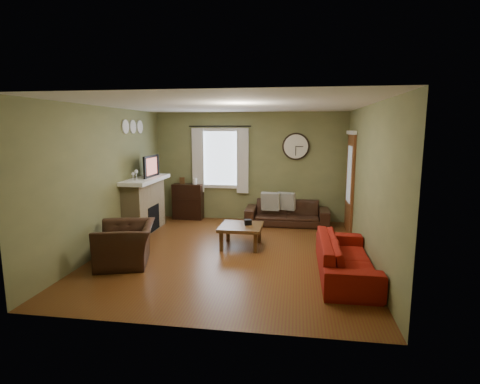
# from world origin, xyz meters

# --- Properties ---
(floor) EXTENTS (4.60, 5.20, 0.00)m
(floor) POSITION_xyz_m (0.00, 0.00, 0.00)
(floor) COLOR #5A3114
(floor) RESTS_ON ground
(ceiling) EXTENTS (4.60, 5.20, 0.00)m
(ceiling) POSITION_xyz_m (0.00, 0.00, 2.60)
(ceiling) COLOR white
(ceiling) RESTS_ON ground
(wall_left) EXTENTS (0.00, 5.20, 2.60)m
(wall_left) POSITION_xyz_m (-2.30, 0.00, 1.30)
(wall_left) COLOR olive
(wall_left) RESTS_ON ground
(wall_right) EXTENTS (0.00, 5.20, 2.60)m
(wall_right) POSITION_xyz_m (2.30, 0.00, 1.30)
(wall_right) COLOR olive
(wall_right) RESTS_ON ground
(wall_back) EXTENTS (4.60, 0.00, 2.60)m
(wall_back) POSITION_xyz_m (0.00, 2.60, 1.30)
(wall_back) COLOR olive
(wall_back) RESTS_ON ground
(wall_front) EXTENTS (4.60, 0.00, 2.60)m
(wall_front) POSITION_xyz_m (0.00, -2.60, 1.30)
(wall_front) COLOR olive
(wall_front) RESTS_ON ground
(fireplace) EXTENTS (0.40, 1.40, 1.10)m
(fireplace) POSITION_xyz_m (-2.10, 1.15, 0.55)
(fireplace) COLOR tan
(fireplace) RESTS_ON floor
(firebox) EXTENTS (0.04, 0.60, 0.55)m
(firebox) POSITION_xyz_m (-1.91, 1.15, 0.30)
(firebox) COLOR black
(firebox) RESTS_ON fireplace
(mantel) EXTENTS (0.58, 1.60, 0.08)m
(mantel) POSITION_xyz_m (-2.07, 1.15, 1.14)
(mantel) COLOR white
(mantel) RESTS_ON fireplace
(tv) EXTENTS (0.08, 0.60, 0.35)m
(tv) POSITION_xyz_m (-2.05, 1.30, 1.35)
(tv) COLOR black
(tv) RESTS_ON mantel
(tv_screen) EXTENTS (0.02, 0.62, 0.36)m
(tv_screen) POSITION_xyz_m (-1.97, 1.30, 1.41)
(tv_screen) COLOR #994C3F
(tv_screen) RESTS_ON mantel
(medallion_left) EXTENTS (0.28, 0.28, 0.03)m
(medallion_left) POSITION_xyz_m (-2.28, 0.80, 2.25)
(medallion_left) COLOR white
(medallion_left) RESTS_ON wall_left
(medallion_mid) EXTENTS (0.28, 0.28, 0.03)m
(medallion_mid) POSITION_xyz_m (-2.28, 1.15, 2.25)
(medallion_mid) COLOR white
(medallion_mid) RESTS_ON wall_left
(medallion_right) EXTENTS (0.28, 0.28, 0.03)m
(medallion_right) POSITION_xyz_m (-2.28, 1.50, 2.25)
(medallion_right) COLOR white
(medallion_right) RESTS_ON wall_left
(window_pane) EXTENTS (1.00, 0.02, 1.30)m
(window_pane) POSITION_xyz_m (-0.70, 2.58, 1.50)
(window_pane) COLOR silver
(window_pane) RESTS_ON wall_back
(curtain_rod) EXTENTS (0.03, 0.03, 1.50)m
(curtain_rod) POSITION_xyz_m (-0.70, 2.48, 2.27)
(curtain_rod) COLOR black
(curtain_rod) RESTS_ON wall_back
(curtain_left) EXTENTS (0.28, 0.04, 1.55)m
(curtain_left) POSITION_xyz_m (-1.25, 2.48, 1.45)
(curtain_left) COLOR silver
(curtain_left) RESTS_ON wall_back
(curtain_right) EXTENTS (0.28, 0.04, 1.55)m
(curtain_right) POSITION_xyz_m (-0.15, 2.48, 1.45)
(curtain_right) COLOR silver
(curtain_right) RESTS_ON wall_back
(wall_clock) EXTENTS (0.64, 0.06, 0.64)m
(wall_clock) POSITION_xyz_m (1.10, 2.55, 1.80)
(wall_clock) COLOR white
(wall_clock) RESTS_ON wall_back
(door) EXTENTS (0.05, 0.90, 2.10)m
(door) POSITION_xyz_m (2.27, 1.85, 1.05)
(door) COLOR brown
(door) RESTS_ON floor
(bookshelf) EXTENTS (0.73, 0.31, 0.87)m
(bookshelf) POSITION_xyz_m (-1.51, 2.42, 0.44)
(bookshelf) COLOR black
(bookshelf) RESTS_ON floor
(book) EXTENTS (0.26, 0.30, 0.02)m
(book) POSITION_xyz_m (-1.42, 2.54, 0.96)
(book) COLOR #492E16
(book) RESTS_ON bookshelf
(sofa_brown) EXTENTS (1.91, 0.75, 0.56)m
(sofa_brown) POSITION_xyz_m (0.93, 2.20, 0.28)
(sofa_brown) COLOR black
(sofa_brown) RESTS_ON floor
(pillow_left) EXTENTS (0.43, 0.17, 0.42)m
(pillow_left) POSITION_xyz_m (0.55, 2.14, 0.55)
(pillow_left) COLOR gray
(pillow_left) RESTS_ON sofa_brown
(pillow_right) EXTENTS (0.43, 0.24, 0.41)m
(pillow_right) POSITION_xyz_m (0.91, 2.23, 0.55)
(pillow_right) COLOR gray
(pillow_right) RESTS_ON sofa_brown
(sofa_red) EXTENTS (0.78, 1.99, 0.58)m
(sofa_red) POSITION_xyz_m (1.89, -0.78, 0.29)
(sofa_red) COLOR maroon
(sofa_red) RESTS_ON floor
(armchair) EXTENTS (1.15, 1.24, 0.66)m
(armchair) POSITION_xyz_m (-1.63, -0.77, 0.33)
(armchair) COLOR black
(armchair) RESTS_ON floor
(coffee_table) EXTENTS (0.80, 0.80, 0.42)m
(coffee_table) POSITION_xyz_m (0.12, 0.39, 0.21)
(coffee_table) COLOR #492E16
(coffee_table) RESTS_ON floor
(tissue_box) EXTENTS (0.16, 0.16, 0.10)m
(tissue_box) POSITION_xyz_m (0.24, 0.46, 0.40)
(tissue_box) COLOR black
(tissue_box) RESTS_ON coffee_table
(wine_glass_a) EXTENTS (0.06, 0.06, 0.18)m
(wine_glass_a) POSITION_xyz_m (-2.05, 0.55, 1.27)
(wine_glass_a) COLOR white
(wine_glass_a) RESTS_ON mantel
(wine_glass_b) EXTENTS (0.08, 0.08, 0.22)m
(wine_glass_b) POSITION_xyz_m (-2.05, 0.70, 1.29)
(wine_glass_b) COLOR white
(wine_glass_b) RESTS_ON mantel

